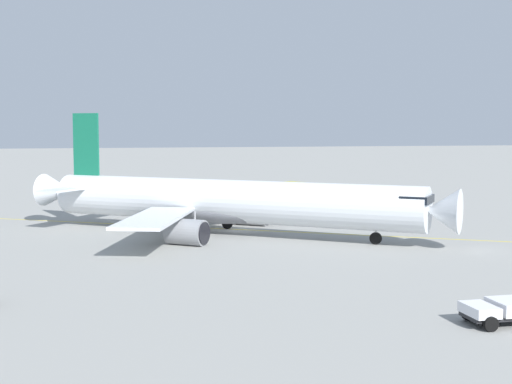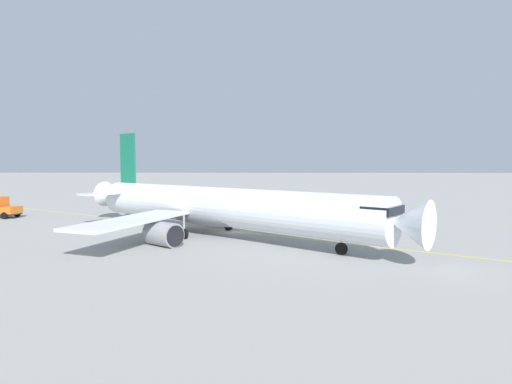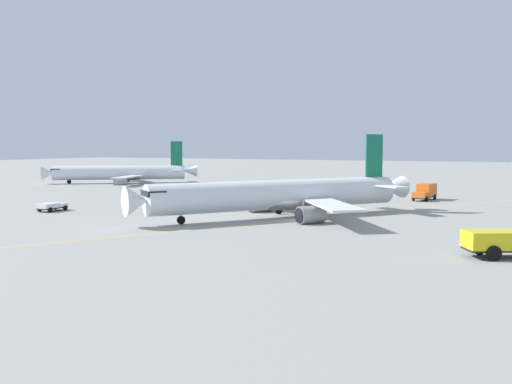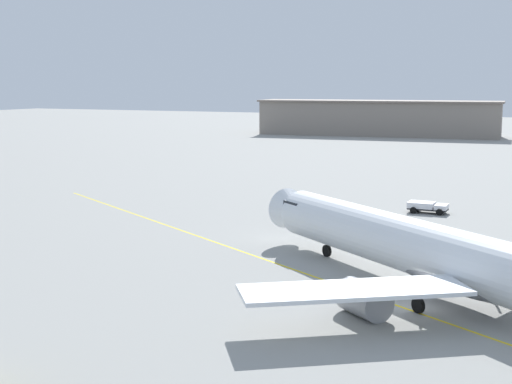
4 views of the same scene
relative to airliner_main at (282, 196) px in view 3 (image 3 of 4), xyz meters
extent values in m
plane|color=gray|center=(1.29, 2.29, -3.13)|extent=(600.00, 600.00, 0.00)
cylinder|color=silver|center=(0.41, -0.31, 0.21)|extent=(33.43, 26.76, 4.18)
cone|color=silver|center=(16.82, -12.75, 0.21)|extent=(4.79, 4.97, 3.97)
cone|color=silver|center=(-16.23, 12.31, 0.51)|extent=(5.33, 5.25, 3.55)
cube|color=black|center=(15.07, -11.42, 1.15)|extent=(4.06, 4.28, 0.70)
ellipsoid|color=slate|center=(-1.13, 0.86, -0.94)|extent=(13.40, 11.43, 2.30)
cube|color=#146B4C|center=(-13.18, 9.99, 5.61)|extent=(2.70, 2.12, 6.63)
cube|color=silver|center=(-10.93, 12.97, 1.04)|extent=(5.58, 6.20, 0.20)
cube|color=silver|center=(-15.44, 7.02, 1.04)|extent=(5.58, 6.20, 0.20)
cube|color=silver|center=(3.94, 8.77, -0.52)|extent=(14.43, 11.85, 0.28)
cube|color=silver|center=(-7.38, -6.16, -0.52)|extent=(8.85, 15.18, 0.28)
cylinder|color=gray|center=(4.14, 5.88, -1.97)|extent=(4.26, 4.04, 2.38)
cylinder|color=black|center=(5.59, 4.78, -1.97)|extent=(1.34, 1.71, 2.03)
cylinder|color=gray|center=(-4.55, -5.57, -1.97)|extent=(4.26, 4.04, 2.38)
cylinder|color=black|center=(-3.10, -6.67, -1.97)|extent=(1.34, 1.71, 2.03)
cylinder|color=#9EA0A5|center=(12.16, -9.22, -1.55)|extent=(0.20, 0.20, 2.05)
cylinder|color=black|center=(12.16, -9.22, -2.58)|extent=(1.06, 0.90, 1.10)
cylinder|color=#9EA0A5|center=(0.98, 3.64, -1.55)|extent=(0.20, 0.20, 2.05)
cylinder|color=black|center=(0.98, 3.64, -2.58)|extent=(1.06, 0.90, 1.10)
cylinder|color=#9EA0A5|center=(-3.24, -1.92, -1.55)|extent=(0.20, 0.20, 2.05)
cylinder|color=black|center=(-3.24, -1.92, -2.58)|extent=(1.06, 0.90, 1.10)
cylinder|color=silver|center=(-47.13, -68.32, -0.24)|extent=(23.70, 30.72, 3.82)
cone|color=silver|center=(-36.13, -83.53, -0.24)|extent=(4.70, 4.56, 3.63)
cone|color=silver|center=(-58.31, -52.87, 0.06)|extent=(4.98, 5.15, 3.25)
cube|color=black|center=(-37.42, -81.75, 0.62)|extent=(4.04, 3.85, 0.70)
ellipsoid|color=slate|center=(-48.16, -66.90, -1.29)|extent=(10.20, 12.27, 2.10)
cube|color=#146B4C|center=(-56.19, -55.79, 5.00)|extent=(2.07, 2.73, 6.65)
cube|color=silver|center=(-53.45, -53.81, 0.53)|extent=(5.78, 5.18, 0.20)
cube|color=silver|center=(-58.94, -57.78, 0.53)|extent=(5.78, 5.18, 0.20)
cube|color=silver|center=(-41.38, -60.79, -0.91)|extent=(14.74, 7.46, 0.28)
cube|color=silver|center=(-56.08, -71.42, -0.91)|extent=(11.07, 13.81, 0.28)
cylinder|color=gray|center=(-41.93, -63.69, -2.42)|extent=(4.02, 4.20, 2.53)
cylinder|color=black|center=(-40.92, -65.09, -2.42)|extent=(1.83, 1.38, 2.15)
cylinder|color=gray|center=(-53.15, -71.81, -2.42)|extent=(4.02, 4.20, 2.53)
cylinder|color=black|center=(-52.14, -73.21, -2.42)|extent=(1.83, 1.38, 2.15)
cylinder|color=#9EA0A5|center=(-39.30, -79.14, -1.74)|extent=(0.20, 0.20, 1.67)
cylinder|color=black|center=(-39.30, -79.14, -2.58)|extent=(0.89, 1.07, 1.10)
cylinder|color=#9EA0A5|center=(-45.48, -64.96, -1.74)|extent=(0.20, 0.20, 1.67)
cylinder|color=black|center=(-45.48, -64.96, -2.58)|extent=(0.89, 1.07, 1.10)
cylinder|color=#9EA0A5|center=(-50.84, -68.84, -1.74)|extent=(0.20, 0.20, 1.67)
cylinder|color=black|center=(-50.84, -68.84, -2.58)|extent=(0.89, 1.07, 1.10)
cube|color=yellow|center=(17.21, 30.01, -1.43)|extent=(6.32, 8.38, 1.60)
cylinder|color=black|center=(16.86, 27.49, -2.43)|extent=(0.90, 1.37, 1.40)
cylinder|color=black|center=(19.48, 28.87, -2.43)|extent=(0.90, 1.37, 1.40)
cube|color=#232326|center=(-34.63, 14.50, -2.53)|extent=(7.34, 3.25, 0.20)
cube|color=orange|center=(-32.18, 14.08, -1.93)|extent=(2.51, 2.78, 1.00)
cube|color=black|center=(-31.23, 13.92, -1.78)|extent=(0.43, 2.04, 0.56)
cube|color=orange|center=(-35.77, 14.70, -1.23)|extent=(5.11, 3.22, 2.40)
cylinder|color=black|center=(-31.98, 15.29, -2.63)|extent=(1.03, 0.44, 1.00)
cylinder|color=black|center=(-32.39, 12.87, -2.63)|extent=(1.03, 0.44, 1.00)
cylinder|color=black|center=(-36.66, 16.09, -2.63)|extent=(1.03, 0.44, 1.00)
cylinder|color=black|center=(-37.07, 13.67, -2.63)|extent=(1.03, 0.44, 1.00)
cube|color=#232326|center=(8.70, -35.64, -2.63)|extent=(4.64, 1.91, 0.20)
cube|color=white|center=(7.08, -35.64, -2.25)|extent=(1.39, 2.25, 0.55)
cube|color=black|center=(6.48, -35.64, -2.17)|extent=(0.08, 1.89, 0.31)
cube|color=white|center=(9.50, -35.64, -2.18)|extent=(3.05, 2.25, 0.70)
cylinder|color=black|center=(7.08, -36.76, -2.73)|extent=(0.80, 0.28, 0.80)
cylinder|color=black|center=(7.08, -34.51, -2.73)|extent=(0.80, 0.28, 0.80)
cylinder|color=black|center=(10.19, -36.76, -2.73)|extent=(0.80, 0.28, 0.80)
cylinder|color=black|center=(10.19, -34.51, -2.73)|extent=(0.80, 0.28, 0.80)
cube|color=#232326|center=(-20.77, -26.02, -2.71)|extent=(4.23, 3.95, 0.20)
cube|color=#2D333D|center=(-21.90, -26.99, -2.26)|extent=(2.17, 2.23, 0.70)
cube|color=black|center=(-22.30, -27.34, -2.15)|extent=(1.07, 1.23, 0.39)
cube|color=#2D333D|center=(-20.22, -25.55, -2.31)|extent=(3.30, 3.20, 0.60)
cylinder|color=black|center=(-21.30, -27.69, -2.81)|extent=(0.67, 0.63, 0.64)
cylinder|color=black|center=(-22.50, -26.29, -2.81)|extent=(0.67, 0.63, 0.64)
cylinder|color=black|center=(-19.15, -25.84, -2.81)|extent=(0.67, 0.63, 0.64)
cylinder|color=black|center=(-20.35, -24.44, -2.81)|extent=(0.67, 0.63, 0.64)
cube|color=yellow|center=(-2.09, 5.46, -3.12)|extent=(120.13, 72.21, 0.01)
camera|label=1|loc=(-13.22, -69.78, 7.48)|focal=50.81mm
camera|label=2|loc=(5.60, -45.02, 4.94)|focal=28.79mm
camera|label=3|loc=(72.58, 30.85, 7.22)|focal=38.74mm
camera|label=4|loc=(-9.53, 52.22, 12.47)|focal=51.59mm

